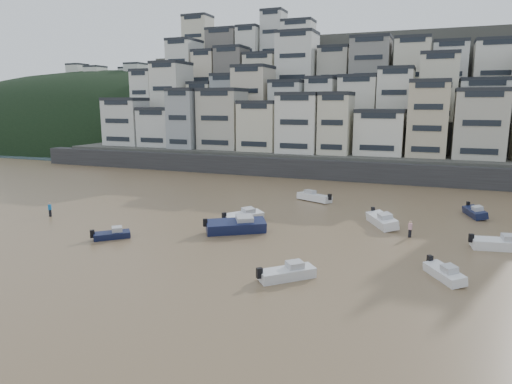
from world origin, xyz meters
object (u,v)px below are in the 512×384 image
at_px(person_pink, 410,229).
at_px(boat_e, 382,219).
at_px(boat_i, 475,211).
at_px(person_blue, 50,209).
at_px(boat_d, 501,242).
at_px(boat_f, 243,215).
at_px(boat_a, 287,271).
at_px(boat_b, 444,272).
at_px(boat_c, 236,224).
at_px(boat_h, 314,196).
at_px(boat_j, 112,234).

bearing_deg(person_pink, boat_e, 132.48).
xyz_separation_m(boat_i, person_blue, (-48.12, -18.74, 0.19)).
bearing_deg(boat_e, boat_d, 40.25).
height_order(boat_f, boat_i, boat_f).
distance_m(boat_e, boat_f, 15.76).
relative_size(boat_a, boat_f, 0.92).
bearing_deg(boat_b, person_pink, 164.60).
height_order(boat_a, person_pink, person_pink).
bearing_deg(boat_c, boat_h, 45.53).
distance_m(boat_h, person_blue, 34.42).
bearing_deg(person_blue, boat_h, 36.31).
relative_size(boat_i, boat_j, 1.27).
xyz_separation_m(boat_f, boat_j, (-9.72, -11.28, -0.20)).
relative_size(boat_f, person_blue, 3.11).
height_order(boat_d, boat_f, boat_d).
bearing_deg(person_pink, boat_j, -157.60).
relative_size(boat_b, boat_d, 0.80).
bearing_deg(person_blue, boat_f, 15.69).
distance_m(boat_a, boat_i, 31.39).
height_order(boat_c, boat_f, boat_c).
bearing_deg(boat_h, boat_f, 94.58).
distance_m(boat_e, person_pink, 4.72).
xyz_separation_m(boat_j, person_blue, (-13.06, 4.88, 0.33)).
xyz_separation_m(person_blue, person_pink, (41.26, 6.74, 0.00)).
bearing_deg(boat_e, boat_b, -4.00).
bearing_deg(boat_h, boat_c, 102.66).
distance_m(boat_d, boat_f, 26.69).
relative_size(boat_h, boat_i, 1.12).
bearing_deg(boat_b, boat_a, -100.00).
bearing_deg(boat_e, boat_h, -162.14).
bearing_deg(person_blue, boat_j, -20.47).
bearing_deg(boat_j, boat_e, -11.39).
relative_size(boat_e, person_blue, 3.45).
xyz_separation_m(boat_a, boat_d, (16.55, 14.31, 0.09)).
relative_size(boat_a, boat_h, 0.89).
distance_m(boat_a, person_blue, 34.04).
bearing_deg(boat_f, boat_c, -131.84).
bearing_deg(person_pink, boat_i, 60.20).
bearing_deg(person_pink, boat_f, -178.94).
relative_size(boat_c, boat_h, 1.23).
relative_size(boat_c, boat_e, 1.15).
bearing_deg(boat_i, boat_e, -65.78).
bearing_deg(boat_d, boat_f, 168.27).
xyz_separation_m(boat_c, boat_e, (14.12, 8.54, -0.12)).
height_order(boat_h, person_blue, person_blue).
relative_size(boat_a, boat_e, 0.83).
bearing_deg(boat_j, person_blue, 117.02).
height_order(boat_c, boat_j, boat_c).
distance_m(boat_f, boat_j, 14.89).
distance_m(boat_c, boat_i, 29.58).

